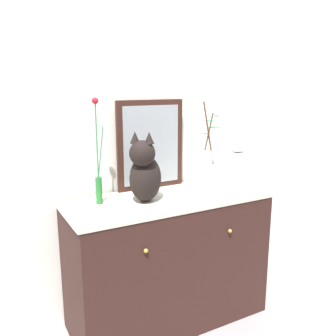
# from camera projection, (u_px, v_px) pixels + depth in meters

# --- Properties ---
(ground_plane) EXTENTS (6.00, 6.00, 0.00)m
(ground_plane) POSITION_uv_depth(u_px,v_px,m) (168.00, 317.00, 2.43)
(ground_plane) COLOR gray
(wall_back) EXTENTS (4.40, 0.08, 2.60)m
(wall_back) POSITION_uv_depth(u_px,v_px,m) (144.00, 115.00, 2.42)
(wall_back) COLOR white
(wall_back) RESTS_ON ground_plane
(sideboard) EXTENTS (1.25, 0.53, 0.83)m
(sideboard) POSITION_uv_depth(u_px,v_px,m) (168.00, 259.00, 2.34)
(sideboard) COLOR black
(sideboard) RESTS_ON ground_plane
(mirror_leaning) EXTENTS (0.46, 0.03, 0.57)m
(mirror_leaning) POSITION_uv_depth(u_px,v_px,m) (151.00, 145.00, 2.38)
(mirror_leaning) COLOR #321A14
(mirror_leaning) RESTS_ON sideboard
(cat_sitting) EXTENTS (0.35, 0.39, 0.42)m
(cat_sitting) POSITION_uv_depth(u_px,v_px,m) (145.00, 173.00, 2.12)
(cat_sitting) COLOR black
(cat_sitting) RESTS_ON sideboard
(vase_slim_green) EXTENTS (0.06, 0.04, 0.60)m
(vase_slim_green) POSITION_uv_depth(u_px,v_px,m) (98.00, 172.00, 2.08)
(vase_slim_green) COLOR #246E2E
(vase_slim_green) RESTS_ON sideboard
(bowl_porcelain) EXTENTS (0.20, 0.20, 0.07)m
(bowl_porcelain) POSITION_uv_depth(u_px,v_px,m) (206.00, 191.00, 2.25)
(bowl_porcelain) COLOR white
(bowl_porcelain) RESTS_ON sideboard
(vase_glass_clear) EXTENTS (0.13, 0.21, 0.50)m
(vase_glass_clear) POSITION_uv_depth(u_px,v_px,m) (207.00, 165.00, 2.21)
(vase_glass_clear) COLOR silver
(vase_glass_clear) RESTS_ON bowl_porcelain
(jar_lidded_porcelain) EXTENTS (0.10, 0.10, 0.34)m
(jar_lidded_porcelain) POSITION_uv_depth(u_px,v_px,m) (237.00, 169.00, 2.30)
(jar_lidded_porcelain) COLOR silver
(jar_lidded_porcelain) RESTS_ON sideboard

